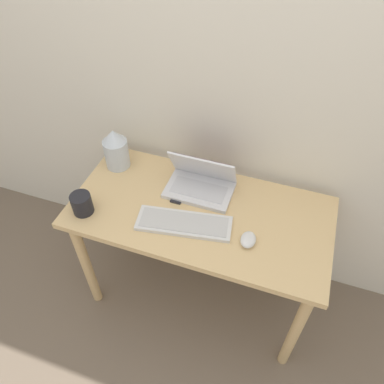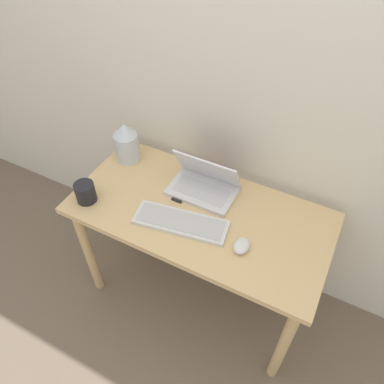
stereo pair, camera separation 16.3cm
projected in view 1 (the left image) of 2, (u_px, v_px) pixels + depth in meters
name	position (u px, v px, depth m)	size (l,w,h in m)	color
ground_plane	(181.00, 336.00, 2.01)	(12.00, 12.00, 0.00)	#6B5B4C
wall_back	(229.00, 63.00, 1.53)	(6.00, 0.05, 2.50)	silver
desk	(200.00, 225.00, 1.76)	(1.18, 0.58, 0.71)	tan
laptop	(201.00, 182.00, 1.75)	(0.31, 0.20, 0.20)	silver
keyboard	(184.00, 223.00, 1.62)	(0.43, 0.20, 0.02)	silver
mouse	(248.00, 240.00, 1.55)	(0.06, 0.09, 0.03)	silver
vase	(116.00, 149.00, 1.83)	(0.12, 0.12, 0.21)	silver
mp3_player	(178.00, 198.00, 1.73)	(0.05, 0.07, 0.01)	black
mug	(82.00, 204.00, 1.65)	(0.09, 0.09, 0.10)	black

